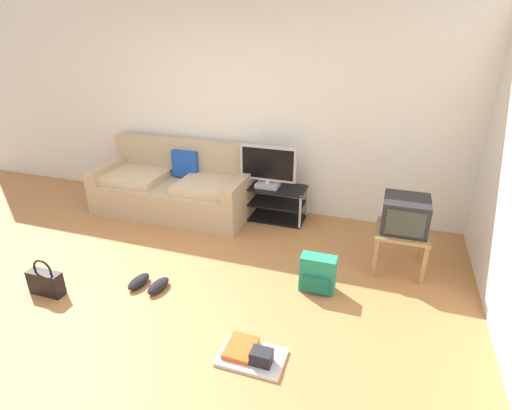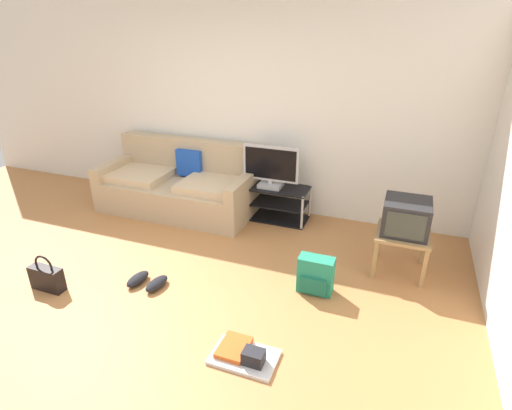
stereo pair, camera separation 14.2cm
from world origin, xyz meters
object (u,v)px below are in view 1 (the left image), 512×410
Objects in this scene: flat_tv at (268,167)px; floor_tray at (251,355)px; sneakers_pair at (148,284)px; handbag at (46,282)px; side_table at (402,236)px; tv_stand at (268,202)px; crt_tv at (405,214)px; backpack at (318,274)px; couch at (176,187)px.

floor_tray is (0.60, -2.38, -0.66)m from flat_tv.
handbag is at bearing -155.50° from sneakers_pair.
flat_tv is 1.80m from side_table.
tv_stand is 1.35× the size of flat_tv.
flat_tv is at bearing 70.86° from sneakers_pair.
flat_tv reaches higher than floor_tray.
flat_tv is 1.39× the size of side_table.
crt_tv reaches higher than handbag.
floor_tray is (1.24, -0.54, -0.01)m from sneakers_pair.
backpack is 1.63m from sneakers_pair.
couch is 2.95m from crt_tv.
couch is 1.83m from sneakers_pair.
floor_tray is at bearing -121.42° from side_table.
handbag is (-3.12, -1.53, -0.24)m from side_table.
flat_tv reaches higher than backpack.
sneakers_pair is 1.35m from floor_tray.
backpack is at bearing -55.82° from flat_tv.
sneakers_pair is at bearing -157.47° from backpack.
handbag is at bearing -123.80° from flat_tv.
handbag is at bearing -96.51° from couch.
crt_tv reaches higher than side_table.
couch is at bearing 129.53° from floor_tray.
tv_stand is at bearing 104.11° from floor_tray.
flat_tv is at bearing 6.09° from couch.
side_table reaches higher than sneakers_pair.
tv_stand is 2.48m from floor_tray.
floor_tray reaches higher than sneakers_pair.
backpack is 0.96× the size of sneakers_pair.
handbag is 0.74× the size of floor_tray.
handbag is (-1.49, -2.24, -0.09)m from tv_stand.
flat_tv is at bearing -90.00° from tv_stand.
couch is 2.11m from handbag.
crt_tv is (1.63, -0.67, -0.09)m from flat_tv.
tv_stand is 1.88× the size of side_table.
sneakers_pair is (-0.64, -1.86, -0.17)m from tv_stand.
backpack reaches higher than floor_tray.
side_table is 1.16× the size of crt_tv.
crt_tv is at bearing 47.88° from backpack.
handbag is 2.10m from floor_tray.
flat_tv is 1.91× the size of sneakers_pair.
couch reaches higher than tv_stand.
couch is at bearing -173.91° from flat_tv.
flat_tv is at bearing 157.57° from crt_tv.
side_table reaches higher than tv_stand.
couch reaches higher than backpack.
couch is 1.31m from flat_tv.
crt_tv is at bearing 90.00° from side_table.
couch reaches higher than floor_tray.
couch is 2.13× the size of tv_stand.
side_table reaches higher than backpack.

